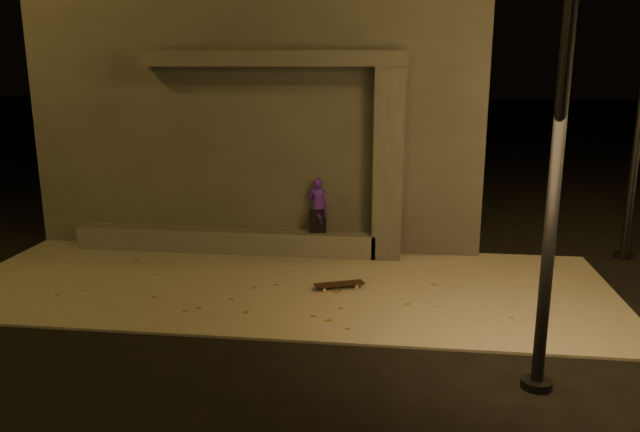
# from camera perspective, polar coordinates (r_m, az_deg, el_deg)

# --- Properties ---
(ground) EXTENTS (120.00, 120.00, 0.00)m
(ground) POSITION_cam_1_polar(r_m,az_deg,el_deg) (8.93, -5.71, -10.72)
(ground) COLOR black
(ground) RESTS_ON ground
(sidewalk) EXTENTS (11.00, 4.40, 0.04)m
(sidewalk) POSITION_cam_1_polar(r_m,az_deg,el_deg) (10.74, -3.35, -6.25)
(sidewalk) COLOR slate
(sidewalk) RESTS_ON ground
(building) EXTENTS (9.00, 5.10, 5.22)m
(building) POSITION_cam_1_polar(r_m,az_deg,el_deg) (14.73, -4.15, 9.52)
(building) COLOR #3B3836
(building) RESTS_ON ground
(ledge) EXTENTS (6.00, 0.55, 0.45)m
(ledge) POSITION_cam_1_polar(r_m,az_deg,el_deg) (12.62, -8.63, -2.15)
(ledge) COLOR #4D4B46
(ledge) RESTS_ON sidewalk
(column) EXTENTS (0.55, 0.55, 3.60)m
(column) POSITION_cam_1_polar(r_m,az_deg,el_deg) (11.81, 6.26, 4.67)
(column) COLOR #3B3836
(column) RESTS_ON sidewalk
(canopy) EXTENTS (5.00, 0.70, 0.28)m
(canopy) POSITION_cam_1_polar(r_m,az_deg,el_deg) (11.95, -4.42, 14.15)
(canopy) COLOR #3B3836
(canopy) RESTS_ON column
(skateboarder) EXTENTS (0.44, 0.34, 1.07)m
(skateboarder) POSITION_cam_1_polar(r_m,az_deg,el_deg) (12.06, -0.19, 1.00)
(skateboarder) COLOR #3F1694
(skateboarder) RESTS_ON ledge
(backpack) EXTENTS (0.36, 0.26, 0.47)m
(backpack) POSITION_cam_1_polar(r_m,az_deg,el_deg) (12.15, -0.20, -0.72)
(backpack) COLOR black
(backpack) RESTS_ON ledge
(skateboard) EXTENTS (0.85, 0.51, 0.09)m
(skateboard) POSITION_cam_1_polar(r_m,az_deg,el_deg) (10.45, 1.77, -6.26)
(skateboard) COLOR black
(skateboard) RESTS_ON sidewalk
(street_lamp_0) EXTENTS (0.36, 0.36, 6.97)m
(street_lamp_0) POSITION_cam_1_polar(r_m,az_deg,el_deg) (7.09, 21.74, 15.03)
(street_lamp_0) COLOR black
(street_lamp_0) RESTS_ON ground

